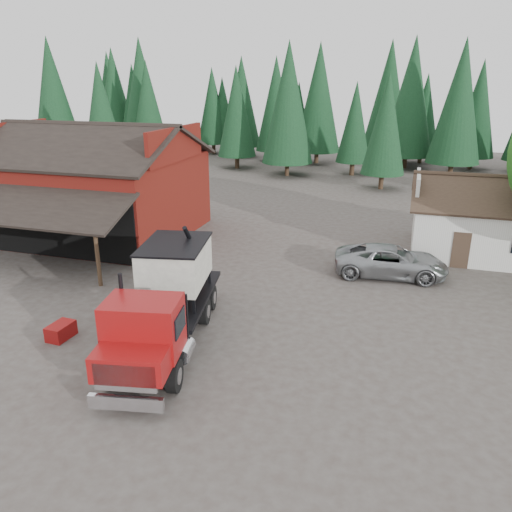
% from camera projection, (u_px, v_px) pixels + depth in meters
% --- Properties ---
extents(ground, '(120.00, 120.00, 0.00)m').
position_uv_depth(ground, '(186.00, 319.00, 21.24)').
color(ground, '#423934').
rests_on(ground, ground).
extents(red_barn, '(12.80, 13.63, 7.18)m').
position_uv_depth(red_barn, '(94.00, 193.00, 32.32)').
color(red_barn, '#5E110F').
rests_on(red_barn, ground).
extents(farmhouse, '(8.60, 6.42, 4.65)m').
position_uv_depth(farmhouse, '(486.00, 226.00, 28.75)').
color(farmhouse, silver).
rests_on(farmhouse, ground).
extents(conifer_backdrop, '(76.00, 16.00, 16.00)m').
position_uv_depth(conifer_backdrop, '(336.00, 166.00, 59.05)').
color(conifer_backdrop, '#11331C').
rests_on(conifer_backdrop, ground).
extents(near_pine_a, '(4.40, 4.40, 11.40)m').
position_uv_depth(near_pine_a, '(101.00, 113.00, 50.45)').
color(near_pine_a, '#382619').
rests_on(near_pine_a, ground).
extents(near_pine_b, '(3.96, 3.96, 10.40)m').
position_uv_depth(near_pine_b, '(386.00, 124.00, 44.60)').
color(near_pine_b, '#382619').
rests_on(near_pine_b, ground).
extents(near_pine_d, '(5.28, 5.28, 13.40)m').
position_uv_depth(near_pine_d, '(288.00, 103.00, 50.49)').
color(near_pine_d, '#382619').
rests_on(near_pine_d, ground).
extents(feed_truck, '(4.16, 9.46, 4.14)m').
position_uv_depth(feed_truck, '(166.00, 297.00, 18.67)').
color(feed_truck, black).
rests_on(feed_truck, ground).
extents(silver_car, '(5.92, 3.13, 1.59)m').
position_uv_depth(silver_car, '(391.00, 261.00, 25.70)').
color(silver_car, '#979A9E').
rests_on(silver_car, ground).
extents(equip_box, '(0.76, 1.14, 0.60)m').
position_uv_depth(equip_box, '(61.00, 331.00, 19.60)').
color(equip_box, maroon).
rests_on(equip_box, ground).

